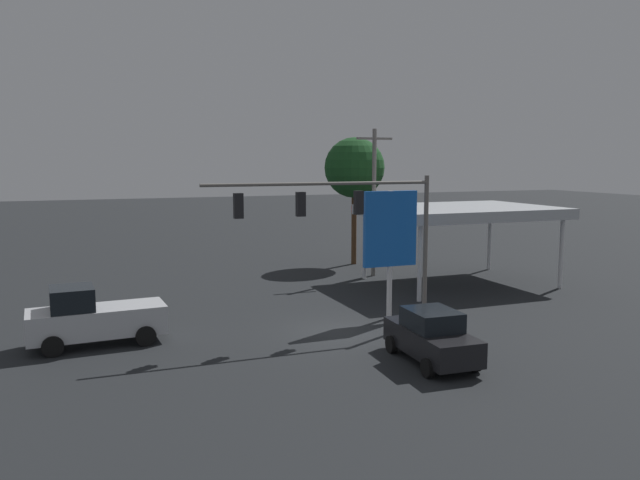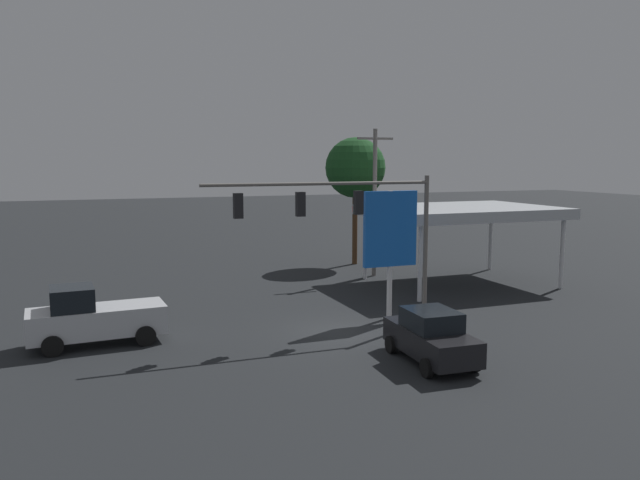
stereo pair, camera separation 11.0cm
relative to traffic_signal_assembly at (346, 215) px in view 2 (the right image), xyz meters
The scene contains 9 objects.
ground_plane 5.03m from the traffic_signal_assembly, ahead, with size 200.00×200.00×0.00m, color black.
traffic_signal_assembly is the anchor object (origin of this frame).
utility_pole 13.06m from the traffic_signal_assembly, 121.32° to the right, with size 2.40×0.26×9.21m.
gas_station_canopy 12.62m from the traffic_signal_assembly, 145.79° to the right, with size 10.41×7.91×4.59m.
price_sign 3.13m from the traffic_signal_assembly, 156.54° to the right, with size 2.61×0.27×5.90m.
sedan_waiting 6.54m from the traffic_signal_assembly, 103.89° to the left, with size 2.21×4.48×1.93m.
pickup_parked 11.00m from the traffic_signal_assembly, ahead, with size 5.30×2.49×2.40m.
street_tree 17.53m from the traffic_signal_assembly, 115.51° to the right, with size 4.19×4.19×8.87m.
fire_hydrant 6.07m from the traffic_signal_assembly, 148.90° to the left, with size 0.24×0.24×0.88m.
Camera 2 is at (9.96, 23.94, 7.28)m, focal length 35.00 mm.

